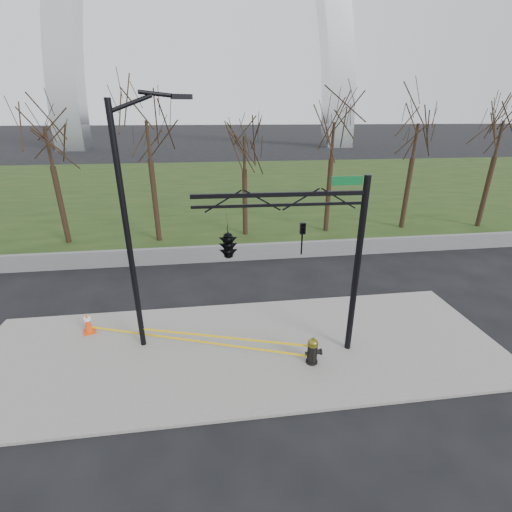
{
  "coord_description": "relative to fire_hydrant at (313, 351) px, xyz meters",
  "views": [
    {
      "loc": [
        -0.8,
        -9.92,
        7.62
      ],
      "look_at": [
        0.78,
        2.0,
        2.67
      ],
      "focal_mm": 24.47,
      "sensor_mm": 36.0,
      "label": 1
    }
  ],
  "objects": [
    {
      "name": "ground",
      "position": [
        -2.22,
        1.06,
        -0.54
      ],
      "size": [
        500.0,
        500.0,
        0.0
      ],
      "primitive_type": "plane",
      "color": "black",
      "rests_on": "ground"
    },
    {
      "name": "sidewalk",
      "position": [
        -2.22,
        1.06,
        -0.49
      ],
      "size": [
        18.0,
        6.0,
        0.1
      ],
      "primitive_type": "cube",
      "color": "gray",
      "rests_on": "ground"
    },
    {
      "name": "grass_strip",
      "position": [
        -2.22,
        31.06,
        -0.51
      ],
      "size": [
        120.0,
        40.0,
        0.06
      ],
      "primitive_type": "cube",
      "color": "#1C3011",
      "rests_on": "ground"
    },
    {
      "name": "guardrail",
      "position": [
        -2.22,
        9.06,
        -0.09
      ],
      "size": [
        60.0,
        0.3,
        0.9
      ],
      "primitive_type": "cube",
      "color": "#59595B",
      "rests_on": "ground"
    },
    {
      "name": "tree_row",
      "position": [
        -3.6,
        13.06,
        3.4
      ],
      "size": [
        43.24,
        4.0,
        7.88
      ],
      "color": "black",
      "rests_on": "ground"
    },
    {
      "name": "fire_hydrant",
      "position": [
        0.0,
        0.0,
        0.0
      ],
      "size": [
        0.59,
        0.39,
        0.96
      ],
      "rotation": [
        0.0,
        0.0,
        -0.04
      ],
      "color": "black",
      "rests_on": "sidewalk"
    },
    {
      "name": "traffic_cone",
      "position": [
        -7.7,
        2.73,
        -0.04
      ],
      "size": [
        0.53,
        0.53,
        0.8
      ],
      "rotation": [
        0.0,
        0.0,
        0.35
      ],
      "color": "#E5400C",
      "rests_on": "sidewalk"
    },
    {
      "name": "street_light",
      "position": [
        -5.38,
        1.79,
        4.15
      ],
      "size": [
        2.32,
        0.89,
        8.21
      ],
      "rotation": [
        0.0,
        0.0,
        0.31
      ],
      "color": "black",
      "rests_on": "ground"
    },
    {
      "name": "traffic_signal_mast",
      "position": [
        -1.81,
        0.68,
        3.61
      ],
      "size": [
        5.1,
        2.5,
        6.0
      ],
      "rotation": [
        0.0,
        0.0,
        -0.03
      ],
      "color": "black",
      "rests_on": "ground"
    },
    {
      "name": "caution_tape",
      "position": [
        -3.42,
        1.15,
        -0.05
      ],
      "size": [
        7.68,
        2.73,
        0.48
      ],
      "color": "yellow",
      "rests_on": "ground"
    }
  ]
}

